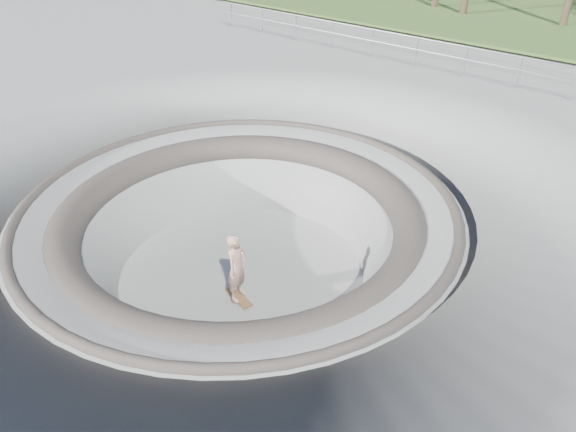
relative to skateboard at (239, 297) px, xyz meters
The scene contains 5 objects.
ground 2.13m from the skateboard, 129.43° to the left, with size 180.00×180.00×0.00m, color #9F9F9A.
skate_bowl 1.09m from the skateboard, 129.43° to the left, with size 14.00×14.00×4.10m.
safety_railing 13.11m from the skateboard, 93.09° to the left, with size 25.00×0.06×1.03m.
skateboard is the anchor object (origin of this frame).
skater 0.87m from the skateboard, behind, with size 0.62×0.41×1.71m, color tan.
Camera 1 is at (8.02, -7.89, 6.72)m, focal length 35.00 mm.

